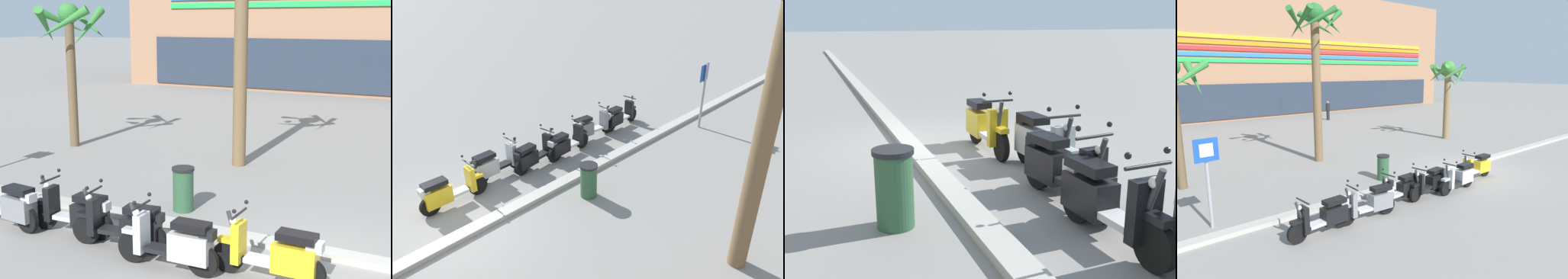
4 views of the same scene
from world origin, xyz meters
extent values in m
plane|color=gray|center=(0.00, 0.00, 0.00)|extent=(200.00, 200.00, 0.00)
cube|color=#ADA89E|center=(0.00, 0.52, 0.06)|extent=(60.00, 0.36, 0.12)
cylinder|color=black|center=(-8.27, -0.96, 0.26)|extent=(0.52, 0.13, 0.52)
cylinder|color=black|center=(-6.97, -0.90, 0.26)|extent=(0.52, 0.13, 0.52)
cube|color=silver|center=(-7.67, -0.93, 0.32)|extent=(0.61, 0.31, 0.08)
cube|color=black|center=(-7.19, -0.91, 0.43)|extent=(0.69, 0.35, 0.43)
cube|color=black|center=(-7.17, -0.91, 0.77)|extent=(0.61, 0.33, 0.12)
cube|color=black|center=(-8.09, -0.95, 0.55)|extent=(0.16, 0.35, 0.66)
cube|color=black|center=(-8.27, -0.96, 0.55)|extent=(0.33, 0.18, 0.08)
cylinder|color=#333338|center=(-8.17, -0.96, 0.70)|extent=(0.29, 0.08, 0.69)
cylinder|color=black|center=(-8.09, -0.95, 1.02)|extent=(0.07, 0.56, 0.04)
sphere|color=white|center=(-8.19, -0.96, 0.88)|extent=(0.12, 0.12, 0.12)
cube|color=silver|center=(-6.89, -0.89, 0.67)|extent=(0.25, 0.21, 0.16)
cylinder|color=black|center=(-6.80, -0.92, 0.26)|extent=(0.53, 0.14, 0.52)
cylinder|color=black|center=(-5.47, -1.02, 0.26)|extent=(0.53, 0.14, 0.52)
cube|color=silver|center=(-6.19, -0.96, 0.32)|extent=(0.62, 0.33, 0.08)
cube|color=slate|center=(-5.69, -1.00, 0.45)|extent=(0.70, 0.37, 0.46)
cube|color=black|center=(-5.67, -1.01, 0.82)|extent=(0.62, 0.35, 0.12)
cube|color=slate|center=(-6.62, -0.93, 0.55)|extent=(0.17, 0.35, 0.66)
cube|color=slate|center=(-6.80, -0.92, 0.55)|extent=(0.33, 0.19, 0.08)
cylinder|color=#333338|center=(-6.70, -0.92, 0.70)|extent=(0.29, 0.09, 0.69)
cylinder|color=black|center=(-6.62, -0.93, 1.02)|extent=(0.08, 0.56, 0.04)
sphere|color=white|center=(-6.72, -0.92, 0.88)|extent=(0.12, 0.12, 0.12)
cube|color=silver|center=(-5.39, -1.03, 0.72)|extent=(0.26, 0.22, 0.16)
sphere|color=black|center=(-6.62, -1.17, 1.14)|extent=(0.07, 0.07, 0.07)
sphere|color=black|center=(-6.58, -0.69, 1.14)|extent=(0.07, 0.07, 0.07)
cylinder|color=black|center=(-5.31, -0.72, 0.26)|extent=(0.52, 0.13, 0.52)
cylinder|color=black|center=(-4.04, -0.65, 0.26)|extent=(0.52, 0.13, 0.52)
cube|color=silver|center=(-4.72, -0.68, 0.32)|extent=(0.61, 0.31, 0.08)
cube|color=black|center=(-4.26, -0.66, 0.42)|extent=(0.70, 0.36, 0.43)
cube|color=black|center=(-4.24, -0.66, 0.76)|extent=(0.62, 0.33, 0.12)
cube|color=black|center=(-5.13, -0.71, 0.55)|extent=(0.16, 0.35, 0.66)
cube|color=black|center=(-5.31, -0.72, 0.55)|extent=(0.33, 0.18, 0.08)
cylinder|color=#333338|center=(-5.21, -0.71, 0.70)|extent=(0.29, 0.09, 0.69)
cylinder|color=black|center=(-5.13, -0.71, 1.02)|extent=(0.07, 0.56, 0.04)
sphere|color=white|center=(-5.23, -0.71, 0.88)|extent=(0.12, 0.12, 0.12)
cube|color=silver|center=(-3.96, -0.64, 0.66)|extent=(0.25, 0.21, 0.16)
sphere|color=black|center=(-5.10, -0.94, 1.14)|extent=(0.07, 0.07, 0.07)
sphere|color=black|center=(-5.12, -0.47, 1.14)|extent=(0.07, 0.07, 0.07)
cylinder|color=black|center=(-4.15, -0.91, 0.26)|extent=(0.53, 0.17, 0.52)
cylinder|color=black|center=(-2.84, -0.74, 0.26)|extent=(0.53, 0.17, 0.52)
cube|color=black|center=(-3.55, -0.83, 0.32)|extent=(0.63, 0.35, 0.08)
cube|color=black|center=(-3.06, -0.77, 0.42)|extent=(0.72, 0.40, 0.43)
cube|color=black|center=(-3.04, -0.77, 0.77)|extent=(0.63, 0.37, 0.12)
cube|color=black|center=(-3.97, -0.89, 0.55)|extent=(0.18, 0.36, 0.66)
cube|color=black|center=(-4.15, -0.91, 0.55)|extent=(0.34, 0.20, 0.08)
cylinder|color=#333338|center=(-4.05, -0.90, 0.70)|extent=(0.29, 0.11, 0.69)
cylinder|color=black|center=(-3.97, -0.89, 1.02)|extent=(0.11, 0.56, 0.04)
sphere|color=white|center=(-4.07, -0.90, 0.88)|extent=(0.12, 0.12, 0.12)
cube|color=black|center=(-2.76, -0.73, 0.67)|extent=(0.26, 0.23, 0.16)
sphere|color=black|center=(-3.92, -1.12, 1.14)|extent=(0.07, 0.07, 0.07)
sphere|color=black|center=(-3.98, -0.65, 1.14)|extent=(0.07, 0.07, 0.07)
cylinder|color=black|center=(-2.97, -1.17, 0.26)|extent=(0.52, 0.12, 0.52)
cylinder|color=black|center=(-1.68, -1.11, 0.26)|extent=(0.52, 0.12, 0.52)
cube|color=black|center=(-2.38, -1.14, 0.32)|extent=(0.61, 0.30, 0.08)
cube|color=silver|center=(-1.90, -1.12, 0.45)|extent=(0.69, 0.35, 0.46)
cube|color=black|center=(-1.88, -1.12, 0.82)|extent=(0.61, 0.32, 0.12)
cube|color=silver|center=(-2.79, -1.16, 0.55)|extent=(0.15, 0.35, 0.66)
cube|color=silver|center=(-2.97, -1.17, 0.55)|extent=(0.33, 0.17, 0.08)
cylinder|color=#333338|center=(-2.87, -1.16, 0.70)|extent=(0.29, 0.08, 0.69)
cylinder|color=black|center=(-2.79, -1.16, 1.02)|extent=(0.06, 0.56, 0.04)
sphere|color=white|center=(-2.89, -1.16, 0.88)|extent=(0.12, 0.12, 0.12)
cube|color=black|center=(-1.60, -1.11, 0.72)|extent=(0.25, 0.21, 0.16)
sphere|color=black|center=(-2.76, -1.40, 1.14)|extent=(0.07, 0.07, 0.07)
sphere|color=black|center=(-2.78, -0.92, 1.14)|extent=(0.07, 0.07, 0.07)
cylinder|color=black|center=(-1.40, -0.78, 0.26)|extent=(0.52, 0.10, 0.52)
cylinder|color=black|center=(-0.08, -0.79, 0.26)|extent=(0.52, 0.10, 0.52)
cube|color=silver|center=(-0.79, -0.78, 0.32)|extent=(0.60, 0.29, 0.08)
cube|color=gold|center=(-0.30, -0.79, 0.45)|extent=(0.68, 0.33, 0.46)
cube|color=black|center=(-0.28, -0.79, 0.82)|extent=(0.60, 0.31, 0.12)
cube|color=gold|center=(-1.22, -0.78, 0.55)|extent=(0.14, 0.34, 0.66)
cube|color=gold|center=(-1.40, -0.78, 0.55)|extent=(0.32, 0.16, 0.08)
cylinder|color=#333338|center=(-1.30, -0.78, 0.70)|extent=(0.28, 0.07, 0.69)
cylinder|color=black|center=(-1.22, -0.78, 1.02)|extent=(0.05, 0.56, 0.04)
sphere|color=white|center=(-1.32, -0.78, 0.88)|extent=(0.12, 0.12, 0.12)
cube|color=silver|center=(0.00, -0.79, 0.72)|extent=(0.24, 0.20, 0.16)
sphere|color=black|center=(-1.20, -1.02, 1.14)|extent=(0.07, 0.07, 0.07)
sphere|color=black|center=(-1.20, -0.54, 1.14)|extent=(0.07, 0.07, 0.07)
cylinder|color=#939399|center=(-9.58, 1.24, 1.20)|extent=(0.09, 0.09, 2.40)
cube|color=#1947B7|center=(-9.58, 1.18, 2.10)|extent=(0.60, 0.08, 0.60)
cube|color=white|center=(-9.57, 1.17, 2.10)|extent=(0.33, 0.04, 0.33)
cylinder|color=brown|center=(-3.82, 5.39, 3.22)|extent=(0.37, 0.37, 6.44)
cylinder|color=#2D5638|center=(-3.42, 1.43, 0.45)|extent=(0.44, 0.44, 0.90)
cylinder|color=black|center=(-3.42, 1.43, 0.92)|extent=(0.48, 0.48, 0.06)
camera|label=1|loc=(1.85, -8.20, 3.97)|focal=49.81mm
camera|label=2|loc=(2.72, 7.39, 5.86)|focal=34.94mm
camera|label=3|loc=(-8.55, 2.29, 2.36)|focal=43.07mm
camera|label=4|loc=(-11.81, -7.96, 4.06)|focal=31.90mm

